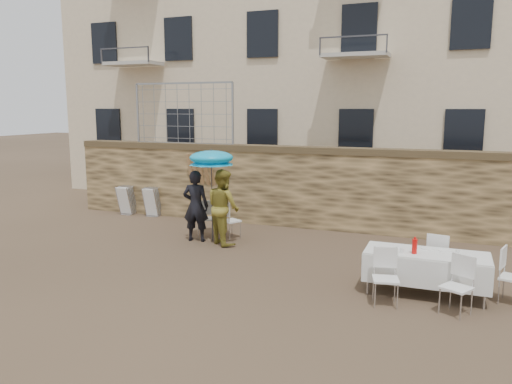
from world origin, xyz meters
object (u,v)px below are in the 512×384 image
(banquet_table, at_px, (427,255))
(soda_bottle, at_px, (415,246))
(table_chair_front_right, at_px, (456,286))
(table_chair_front_left, at_px, (386,278))
(man_suit, at_px, (196,206))
(woman_dress, at_px, (223,207))
(umbrella, at_px, (211,160))
(chair_stack_right, at_px, (154,201))
(couple_chair_left, at_px, (206,217))
(table_chair_back, at_px, (439,257))
(chair_stack_left, at_px, (130,199))
(couple_chair_right, at_px, (231,220))

(banquet_table, height_order, soda_bottle, soda_bottle)
(table_chair_front_right, bearing_deg, table_chair_front_left, -151.30)
(man_suit, xyz_separation_m, woman_dress, (0.75, 0.00, 0.03))
(umbrella, xyz_separation_m, soda_bottle, (4.91, -2.02, -1.12))
(banquet_table, relative_size, chair_stack_right, 2.28)
(banquet_table, distance_m, table_chair_front_left, 0.99)
(man_suit, height_order, couple_chair_left, man_suit)
(umbrella, bearing_deg, banquet_table, -20.08)
(table_chair_front_right, bearing_deg, table_chair_back, 129.65)
(umbrella, xyz_separation_m, banquet_table, (5.11, -1.87, -1.30))
(table_chair_front_left, distance_m, chair_stack_left, 9.61)
(man_suit, height_order, banquet_table, man_suit)
(couple_chair_left, bearing_deg, table_chair_front_right, 135.20)
(couple_chair_right, xyz_separation_m, table_chair_front_left, (4.21, -3.07, 0.00))
(couple_chair_right, distance_m, table_chair_front_right, 6.13)
(woman_dress, bearing_deg, table_chair_front_right, -169.46)
(man_suit, distance_m, umbrella, 1.21)
(man_suit, distance_m, table_chair_front_left, 5.53)
(umbrella, relative_size, banquet_table, 1.02)
(soda_bottle, distance_m, table_chair_front_right, 1.02)
(table_chair_front_left, height_order, chair_stack_left, table_chair_front_left)
(woman_dress, distance_m, soda_bottle, 4.95)
(man_suit, xyz_separation_m, chair_stack_left, (-3.49, 2.16, -0.43))
(banquet_table, relative_size, table_chair_back, 2.19)
(table_chair_front_left, relative_size, chair_stack_right, 1.04)
(woman_dress, bearing_deg, banquet_table, -164.26)
(table_chair_front_right, bearing_deg, chair_stack_right, -179.84)
(table_chair_back, bearing_deg, umbrella, -1.22)
(man_suit, xyz_separation_m, banquet_table, (5.51, -1.77, -0.16))
(chair_stack_left, relative_size, chair_stack_right, 1.00)
(couple_chair_right, height_order, chair_stack_left, couple_chair_right)
(table_chair_front_right, bearing_deg, umbrella, -176.32)
(umbrella, height_order, table_chair_front_right, umbrella)
(man_suit, bearing_deg, table_chair_front_left, 142.87)
(man_suit, distance_m, chair_stack_left, 4.12)
(table_chair_back, bearing_deg, woman_dress, -0.89)
(couple_chair_right, bearing_deg, table_chair_front_left, 173.50)
(soda_bottle, bearing_deg, couple_chair_left, 155.07)
(man_suit, distance_m, table_chair_front_right, 6.53)
(soda_bottle, bearing_deg, table_chair_back, 67.17)
(couple_chair_right, xyz_separation_m, soda_bottle, (4.61, -2.47, 0.43))
(couple_chair_left, height_order, banquet_table, couple_chair_left)
(banquet_table, bearing_deg, table_chair_front_left, -128.66)
(banquet_table, bearing_deg, couple_chair_right, 154.27)
(soda_bottle, height_order, table_chair_front_right, soda_bottle)
(woman_dress, height_order, table_chair_back, woman_dress)
(woman_dress, relative_size, table_chair_front_right, 1.91)
(couple_chair_right, bearing_deg, banquet_table, -176.15)
(chair_stack_right, bearing_deg, couple_chair_left, -31.84)
(man_suit, xyz_separation_m, table_chair_front_right, (6.01, -2.52, -0.41))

